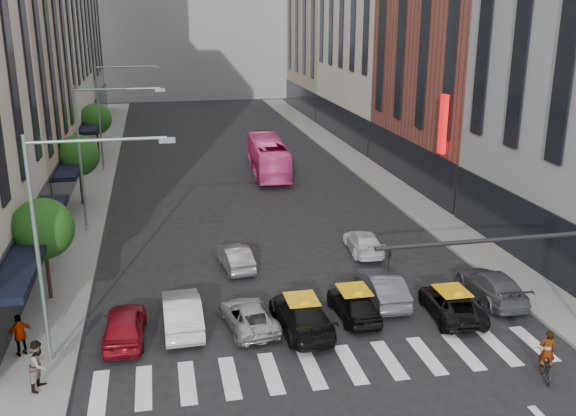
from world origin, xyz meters
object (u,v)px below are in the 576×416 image
car_white_front (182,312)px  bus (268,156)px  pedestrian_far (20,335)px  streetlamp_near (61,220)px  streetlamp_far (110,103)px  motorcycle (545,365)px  taxi_left (301,315)px  streetlamp_mid (95,139)px  car_red (125,325)px  pedestrian_near (39,365)px  taxi_center (354,304)px

car_white_front → bus: bearing=-108.9°
bus → pedestrian_far: bus is taller
streetlamp_near → streetlamp_far: same height
streetlamp_far → bus: 14.00m
motorcycle → taxi_left: bearing=-12.3°
streetlamp_mid → pedestrian_far: (-2.11, -15.36, -4.88)m
streetlamp_far → motorcycle: streetlamp_far is taller
car_red → pedestrian_near: bearing=51.2°
streetlamp_mid → motorcycle: streetlamp_mid is taller
streetlamp_mid → taxi_center: bearing=-50.8°
bus → pedestrian_near: 33.48m
bus → pedestrian_near: bearing=68.9°
streetlamp_near → streetlamp_far: size_ratio=1.00×
bus → pedestrian_far: 31.61m
taxi_center → pedestrian_near: (-12.94, -3.34, 0.43)m
streetlamp_near → bus: 31.56m
streetlamp_mid → car_red: bearing=-82.7°
streetlamp_mid → bus: bearing=44.3°
streetlamp_far → bus: streetlamp_far is taller
car_red → taxi_left: size_ratio=0.84×
taxi_center → pedestrian_near: pedestrian_near is taller
car_white_front → motorcycle: size_ratio=2.50×
pedestrian_far → pedestrian_near: bearing=85.3°
car_red → motorcycle: bearing=160.8°
car_red → taxi_center: 10.07m
taxi_left → pedestrian_near: 10.71m
car_red → car_white_front: car_white_front is taller
taxi_center → pedestrian_near: 13.37m
bus → motorcycle: size_ratio=5.86×
car_white_front → streetlamp_mid: bearing=-74.1°
car_red → bus: 29.33m
pedestrian_near → pedestrian_far: bearing=42.0°
bus → pedestrian_near: size_ratio=5.67×
bus → taxi_center: bearing=91.4°
streetlamp_mid → pedestrian_near: 18.65m
streetlamp_far → pedestrian_far: bearing=-93.8°
bus → car_white_front: bearing=75.5°
car_white_front → taxi_center: car_white_front is taller
streetlamp_far → car_white_front: bearing=-81.9°
streetlamp_near → pedestrian_near: (-0.99, -2.00, -4.80)m
streetlamp_mid → pedestrian_far: 16.25m
taxi_center → motorcycle: bearing=129.8°
bus → motorcycle: bearing=101.4°
taxi_left → taxi_center: size_ratio=1.26×
motorcycle → pedestrian_far: bearing=6.1°
taxi_center → pedestrian_far: 14.07m
taxi_center → pedestrian_far: pedestrian_far is taller
taxi_center → pedestrian_far: bearing=0.3°
pedestrian_far → streetlamp_far: bearing=-121.4°
streetlamp_far → car_red: size_ratio=2.15×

